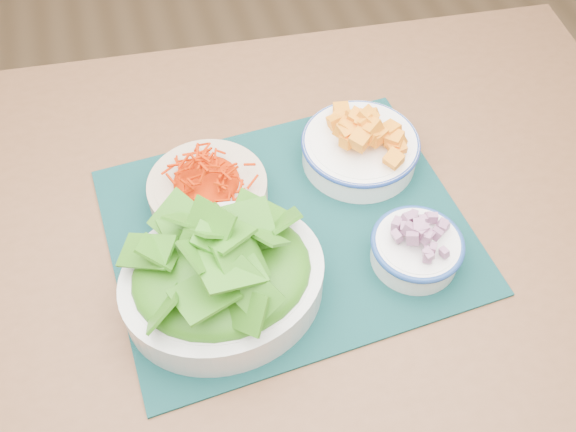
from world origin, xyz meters
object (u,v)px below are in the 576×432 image
object	(u,v)px
table	(275,255)
placemat	(288,230)
squash_bowl	(361,142)
onion_bowl	(417,245)
lettuce_bowl	(222,271)
carrot_bowl	(207,186)

from	to	relation	value
table	placemat	size ratio (longest dim) A/B	2.63
table	squash_bowl	distance (m)	0.22
onion_bowl	lettuce_bowl	bearing A→B (deg)	176.76
table	onion_bowl	size ratio (longest dim) A/B	8.52
table	onion_bowl	bearing A→B (deg)	-31.76
squash_bowl	lettuce_bowl	world-z (taller)	lettuce_bowl
placemat	table	bearing A→B (deg)	112.42
placemat	lettuce_bowl	distance (m)	0.15
lettuce_bowl	carrot_bowl	bearing A→B (deg)	78.13
table	squash_bowl	bearing A→B (deg)	29.07
table	lettuce_bowl	xyz separation A→B (m)	(-0.10, -0.11, 0.16)
onion_bowl	table	bearing A→B (deg)	143.18
squash_bowl	onion_bowl	size ratio (longest dim) A/B	1.41
placemat	squash_bowl	distance (m)	0.17
carrot_bowl	lettuce_bowl	size ratio (longest dim) A/B	0.71
carrot_bowl	onion_bowl	distance (m)	0.30
squash_bowl	onion_bowl	bearing A→B (deg)	-86.77
placemat	lettuce_bowl	bearing A→B (deg)	-146.96
carrot_bowl	squash_bowl	distance (m)	0.24
table	placemat	bearing A→B (deg)	-58.89
carrot_bowl	lettuce_bowl	world-z (taller)	lettuce_bowl
carrot_bowl	squash_bowl	size ratio (longest dim) A/B	0.96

